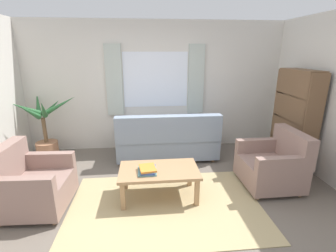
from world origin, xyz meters
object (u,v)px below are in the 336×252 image
object	(u,v)px
couch	(167,140)
armchair_left	(31,184)
armchair_right	(274,164)
bookshelf	(293,124)
book_stack_on_table	(148,170)
potted_plant	(46,134)
coffee_table	(159,173)

from	to	relation	value
couch	armchair_left	world-z (taller)	couch
couch	armchair_right	distance (m)	1.92
armchair_left	bookshelf	size ratio (longest dim) A/B	0.51
couch	bookshelf	xyz separation A→B (m)	(2.17, -0.50, 0.40)
bookshelf	book_stack_on_table	bearing A→B (deg)	109.09
armchair_right	armchair_left	bearing A→B (deg)	-86.61
couch	armchair_right	bearing A→B (deg)	142.19
potted_plant	bookshelf	xyz separation A→B (m)	(4.48, -0.71, 0.26)
armchair_right	potted_plant	bearing A→B (deg)	-110.51
book_stack_on_table	armchair_left	bearing A→B (deg)	-179.09
couch	coffee_table	world-z (taller)	couch
coffee_table	armchair_right	bearing A→B (deg)	4.74
book_stack_on_table	bookshelf	size ratio (longest dim) A/B	0.18
armchair_left	book_stack_on_table	distance (m)	1.53
bookshelf	couch	bearing A→B (deg)	77.04
couch	armchair_left	size ratio (longest dim) A/B	2.16
armchair_left	bookshelf	world-z (taller)	bookshelf
couch	book_stack_on_table	bearing A→B (deg)	73.80
potted_plant	bookshelf	world-z (taller)	bookshelf
coffee_table	book_stack_on_table	bearing A→B (deg)	-156.15
couch	book_stack_on_table	xyz separation A→B (m)	(-0.40, -1.39, 0.11)
book_stack_on_table	bookshelf	xyz separation A→B (m)	(2.57, 0.89, 0.30)
bookshelf	coffee_table	bearing A→B (deg)	108.78
coffee_table	book_stack_on_table	world-z (taller)	book_stack_on_table
armchair_left	coffee_table	world-z (taller)	armchair_left
armchair_left	coffee_table	size ratio (longest dim) A/B	0.80
coffee_table	bookshelf	size ratio (longest dim) A/B	0.64
armchair_right	coffee_table	bearing A→B (deg)	-85.84
bookshelf	armchair_left	bearing A→B (deg)	102.60
book_stack_on_table	couch	bearing A→B (deg)	73.80
armchair_left	bookshelf	bearing A→B (deg)	-74.75
coffee_table	book_stack_on_table	xyz separation A→B (m)	(-0.16, -0.07, 0.09)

